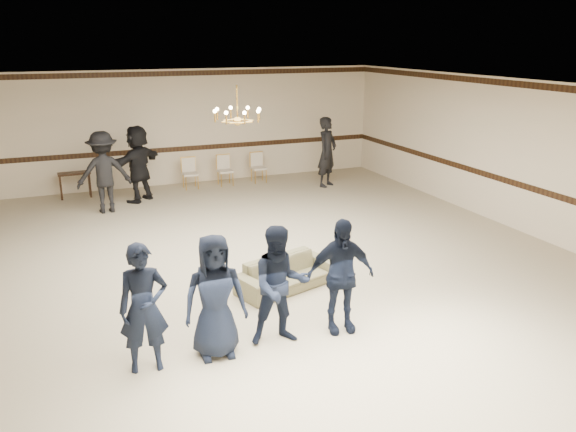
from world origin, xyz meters
name	(u,v)px	position (x,y,z in m)	size (l,w,h in m)	color
room	(256,184)	(0.00, 0.00, 1.60)	(12.01, 14.01, 3.21)	tan
chair_rail	(176,149)	(0.00, 6.99, 1.00)	(12.00, 0.02, 0.14)	black
crown_molding	(171,74)	(0.00, 6.99, 3.08)	(12.00, 0.02, 0.14)	black
chandelier	(237,103)	(0.00, 1.00, 2.88)	(0.94, 0.94, 0.89)	#BE903D
boy_a	(144,308)	(-2.35, -2.52, 0.83)	(0.61, 0.40, 1.66)	black
boy_b	(215,296)	(-1.45, -2.52, 0.83)	(0.81, 0.53, 1.66)	black
boy_c	(280,286)	(-0.55, -2.52, 0.83)	(0.81, 0.63, 1.66)	black
boy_d	(340,276)	(0.35, -2.52, 0.83)	(0.97, 0.41, 1.66)	black
settee	(287,274)	(0.20, -0.90, 0.26)	(1.75, 0.68, 0.51)	#7A7151
adult_left	(104,172)	(-2.15, 4.84, 0.97)	(1.25, 0.72, 1.94)	black
adult_mid	(138,164)	(-1.25, 5.54, 0.97)	(1.80, 0.57, 1.94)	black
adult_right	(327,152)	(3.85, 5.14, 0.97)	(0.71, 0.46, 1.94)	black
banquet_chair_left	(190,174)	(0.23, 6.29, 0.42)	(0.41, 0.41, 0.84)	beige
banquet_chair_mid	(225,171)	(1.23, 6.29, 0.42)	(0.41, 0.41, 0.84)	beige
banquet_chair_right	(259,168)	(2.23, 6.29, 0.42)	(0.41, 0.41, 0.84)	beige
console_table	(75,185)	(-2.77, 6.49, 0.34)	(0.80, 0.34, 0.67)	black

